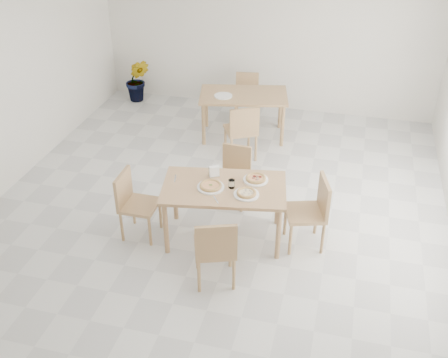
% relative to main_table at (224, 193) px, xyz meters
% --- Properties ---
extents(main_table, '(1.57, 1.06, 0.75)m').
position_rel_main_table_xyz_m(main_table, '(0.00, 0.00, 0.00)').
color(main_table, tan).
rests_on(main_table, ground).
extents(chair_south, '(0.56, 0.56, 0.89)m').
position_rel_main_table_xyz_m(chair_south, '(0.12, -0.83, -0.15)').
color(chair_south, tan).
rests_on(chair_south, ground).
extents(chair_north, '(0.42, 0.42, 0.80)m').
position_rel_main_table_xyz_m(chair_north, '(-0.07, 0.84, -0.20)').
color(chair_north, tan).
rests_on(chair_north, ground).
extents(chair_west, '(0.43, 0.43, 0.86)m').
position_rel_main_table_xyz_m(chair_west, '(-1.09, -0.20, -0.16)').
color(chair_west, tan).
rests_on(chair_west, ground).
extents(chair_east, '(0.56, 0.56, 0.91)m').
position_rel_main_table_xyz_m(chair_east, '(1.04, 0.14, -0.14)').
color(chair_east, tan).
rests_on(chair_east, ground).
extents(plate_margherita, '(0.32, 0.32, 0.02)m').
position_rel_main_table_xyz_m(plate_margherita, '(-0.15, -0.06, 0.10)').
color(plate_margherita, white).
rests_on(plate_margherita, main_table).
extents(plate_mushroom, '(0.29, 0.29, 0.02)m').
position_rel_main_table_xyz_m(plate_mushroom, '(0.29, -0.11, 0.10)').
color(plate_mushroom, white).
rests_on(plate_mushroom, main_table).
extents(plate_pepperoni, '(0.30, 0.30, 0.02)m').
position_rel_main_table_xyz_m(plate_pepperoni, '(0.33, 0.23, 0.10)').
color(plate_pepperoni, white).
rests_on(plate_pepperoni, main_table).
extents(pizza_margherita, '(0.31, 0.31, 0.03)m').
position_rel_main_table_xyz_m(pizza_margherita, '(-0.15, -0.06, 0.12)').
color(pizza_margherita, '#ECC36F').
rests_on(pizza_margherita, plate_margherita).
extents(pizza_mushroom, '(0.23, 0.23, 0.03)m').
position_rel_main_table_xyz_m(pizza_mushroom, '(0.29, -0.11, 0.12)').
color(pizza_mushroom, '#ECC36F').
rests_on(pizza_mushroom, plate_mushroom).
extents(pizza_pepperoni, '(0.30, 0.30, 0.03)m').
position_rel_main_table_xyz_m(pizza_pepperoni, '(0.33, 0.23, 0.12)').
color(pizza_pepperoni, '#ECC36F').
rests_on(pizza_pepperoni, plate_pepperoni).
extents(tumbler_a, '(0.08, 0.08, 0.10)m').
position_rel_main_table_xyz_m(tumbler_a, '(0.09, 0.00, 0.14)').
color(tumbler_a, white).
rests_on(tumbler_a, main_table).
extents(tumbler_b, '(0.08, 0.08, 0.10)m').
position_rel_main_table_xyz_m(tumbler_b, '(-0.21, 0.20, 0.14)').
color(tumbler_b, white).
rests_on(tumbler_b, main_table).
extents(napkin_holder, '(0.14, 0.12, 0.14)m').
position_rel_main_table_xyz_m(napkin_holder, '(-0.17, 0.19, 0.15)').
color(napkin_holder, silver).
rests_on(napkin_holder, main_table).
extents(fork_a, '(0.11, 0.14, 0.01)m').
position_rel_main_table_xyz_m(fork_a, '(-0.02, -0.29, 0.09)').
color(fork_a, silver).
rests_on(fork_a, main_table).
extents(fork_b, '(0.05, 0.16, 0.01)m').
position_rel_main_table_xyz_m(fork_b, '(-0.61, 0.02, 0.09)').
color(fork_b, silver).
rests_on(fork_b, main_table).
extents(second_table, '(1.54, 1.08, 0.75)m').
position_rel_main_table_xyz_m(second_table, '(-0.38, 2.73, -0.00)').
color(second_table, tan).
rests_on(second_table, ground).
extents(chair_back_s, '(0.61, 0.61, 0.91)m').
position_rel_main_table_xyz_m(chair_back_s, '(-0.22, 1.96, -0.14)').
color(chair_back_s, tan).
rests_on(chair_back_s, ground).
extents(chair_back_n, '(0.46, 0.46, 0.81)m').
position_rel_main_table_xyz_m(chair_back_n, '(-0.47, 3.43, -0.19)').
color(chair_back_n, tan).
rests_on(chair_back_n, ground).
extents(plate_empty, '(0.29, 0.29, 0.02)m').
position_rel_main_table_xyz_m(plate_empty, '(-0.67, 2.56, 0.10)').
color(plate_empty, white).
rests_on(plate_empty, second_table).
extents(potted_plant, '(0.53, 0.46, 0.83)m').
position_rel_main_table_xyz_m(potted_plant, '(-2.63, 3.66, -0.25)').
color(potted_plant, '#1D5F1C').
rests_on(potted_plant, ground).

